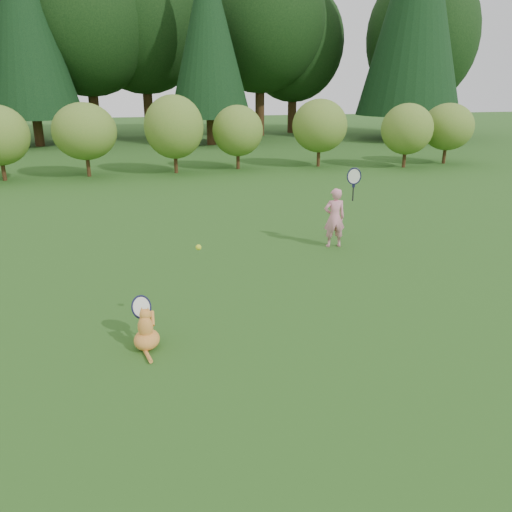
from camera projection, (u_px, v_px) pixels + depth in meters
name	position (u px, v px, depth m)	size (l,w,h in m)	color
ground	(256.00, 320.00, 7.18)	(100.00, 100.00, 0.00)	#1E4A15
shrub_row	(171.00, 136.00, 18.65)	(28.00, 3.00, 2.80)	#4D7D26
child	(335.00, 216.00, 10.27)	(0.69, 0.37, 1.85)	pink
cat	(146.00, 327.00, 6.36)	(0.49, 0.82, 0.75)	#C77426
tennis_ball	(198.00, 247.00, 6.44)	(0.08, 0.08, 0.08)	#CCE61B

